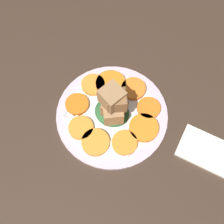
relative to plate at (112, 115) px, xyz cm
name	(u,v)px	position (x,y,z in cm)	size (l,w,h in cm)	color
table_slab	(112,117)	(0.00, 0.00, -1.52)	(120.00, 120.00, 2.00)	#38281E
plate	(112,115)	(0.00, 0.00, 0.00)	(27.48, 27.48, 1.05)	silver
carrot_slice_0	(149,108)	(7.41, 5.24, 1.10)	(5.76, 5.76, 1.04)	orange
carrot_slice_1	(134,89)	(1.81, 8.43, 1.10)	(6.22, 6.22, 1.04)	orange
carrot_slice_2	(111,84)	(-3.94, 7.02, 1.10)	(7.73, 7.73, 1.04)	orange
carrot_slice_3	(93,85)	(-7.84, 4.76, 1.10)	(6.02, 6.02, 1.04)	orange
carrot_slice_4	(77,104)	(-8.73, -1.90, 1.10)	(5.81, 5.81, 1.04)	orange
carrot_slice_5	(81,128)	(-4.79, -6.86, 1.10)	(5.96, 5.96, 1.04)	orange
carrot_slice_6	(96,142)	(0.18, -8.40, 1.10)	(6.62, 6.62, 1.04)	orange
carrot_slice_7	(125,143)	(6.08, -5.44, 1.10)	(6.03, 6.03, 1.04)	orange
carrot_slice_8	(143,129)	(8.51, -0.39, 1.10)	(7.09, 7.09, 1.04)	orange
center_pile	(113,107)	(0.40, -0.18, 5.39)	(8.53, 8.26, 11.38)	#2D6033
fork	(94,132)	(-1.56, -6.29, 0.78)	(18.84, 4.26, 0.40)	silver
napkin	(209,152)	(24.55, 1.90, -0.12)	(14.10, 8.46, 0.80)	silver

